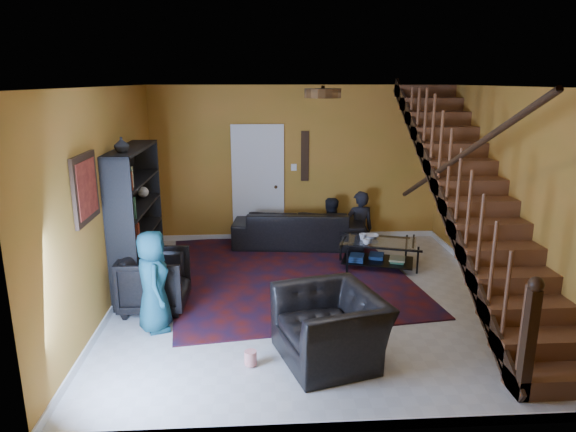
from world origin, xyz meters
name	(u,v)px	position (x,y,z in m)	size (l,w,h in m)	color
floor	(312,298)	(0.00, 0.00, 0.00)	(5.50, 5.50, 0.00)	beige
room	(220,263)	(-1.33, 1.33, 0.05)	(5.50, 5.50, 5.50)	#C1752B
staircase	(473,196)	(2.12, 0.00, 1.40)	(0.95, 5.02, 3.18)	brown
bookshelf	(137,221)	(-2.40, 0.60, 0.96)	(0.35, 1.80, 2.00)	black
door	(258,185)	(-0.70, 2.73, 1.02)	(0.82, 0.05, 2.05)	silver
framed_picture	(85,188)	(-2.57, -0.90, 1.75)	(0.04, 0.74, 0.74)	maroon
wall_hanging	(305,156)	(0.15, 2.73, 1.55)	(0.14, 0.03, 0.90)	black
ceiling_fixture	(323,93)	(0.00, -0.80, 2.74)	(0.40, 0.40, 0.10)	#3F2814
rug	(289,273)	(-0.26, 0.94, 0.01)	(3.43, 3.92, 0.02)	#49100D
sofa	(298,228)	(0.00, 2.30, 0.33)	(2.28, 0.89, 0.67)	black
armchair_left	(155,281)	(-2.05, -0.18, 0.38)	(0.81, 0.83, 0.76)	black
armchair_right	(330,327)	(0.02, -1.55, 0.36)	(1.12, 0.98, 0.73)	black
person_adult_a	(359,230)	(1.11, 2.35, 0.26)	(0.52, 0.34, 1.43)	black
person_adult_b	(329,233)	(0.57, 2.35, 0.21)	(0.64, 0.50, 1.31)	black
person_child	(153,281)	(-1.95, -0.77, 0.61)	(0.60, 0.39, 1.22)	#174859
coffee_table	(378,252)	(1.17, 1.12, 0.25)	(1.30, 0.99, 0.44)	black
cup_a	(366,242)	(0.94, 0.96, 0.48)	(0.12, 0.12, 0.09)	#999999
cup_b	(363,237)	(0.93, 1.19, 0.49)	(0.11, 0.11, 0.10)	#999999
bowl	(371,236)	(1.09, 1.29, 0.47)	(0.23, 0.23, 0.06)	#999999
vase	(122,145)	(-2.41, 0.10, 2.10)	(0.18, 0.18, 0.19)	#999999
popcorn_bucket	(251,358)	(-0.82, -1.66, 0.09)	(0.13, 0.13, 0.15)	red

